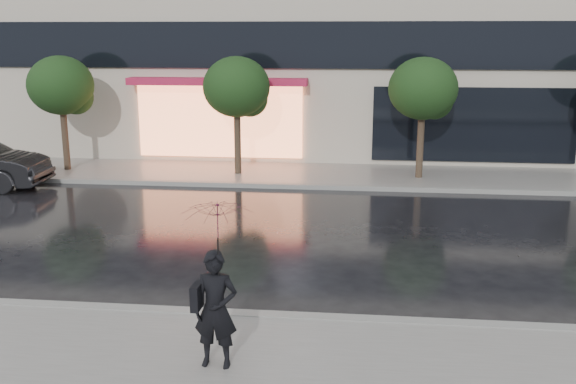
# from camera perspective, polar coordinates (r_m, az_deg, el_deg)

# --- Properties ---
(ground) EXTENTS (120.00, 120.00, 0.00)m
(ground) POSITION_cam_1_polar(r_m,az_deg,el_deg) (11.84, 1.16, -9.44)
(ground) COLOR black
(ground) RESTS_ON ground
(sidewalk_far) EXTENTS (60.00, 3.50, 0.12)m
(sidewalk_far) POSITION_cam_1_polar(r_m,az_deg,el_deg) (21.61, 3.52, 1.50)
(sidewalk_far) COLOR slate
(sidewalk_far) RESTS_ON ground
(curb_near) EXTENTS (60.00, 0.25, 0.14)m
(curb_near) POSITION_cam_1_polar(r_m,az_deg,el_deg) (10.91, 0.70, -11.18)
(curb_near) COLOR gray
(curb_near) RESTS_ON ground
(curb_far) EXTENTS (60.00, 0.25, 0.14)m
(curb_far) POSITION_cam_1_polar(r_m,az_deg,el_deg) (19.90, 3.29, 0.45)
(curb_far) COLOR gray
(curb_far) RESTS_ON ground
(tree_far_west) EXTENTS (2.20, 2.20, 3.99)m
(tree_far_west) POSITION_cam_1_polar(r_m,az_deg,el_deg) (23.14, -19.36, 8.75)
(tree_far_west) COLOR #33261C
(tree_far_west) RESTS_ON ground
(tree_mid_west) EXTENTS (2.20, 2.20, 3.99)m
(tree_mid_west) POSITION_cam_1_polar(r_m,az_deg,el_deg) (21.29, -4.42, 9.10)
(tree_mid_west) COLOR #33261C
(tree_mid_west) RESTS_ON ground
(tree_mid_east) EXTENTS (2.20, 2.20, 3.99)m
(tree_mid_east) POSITION_cam_1_polar(r_m,az_deg,el_deg) (21.05, 12.06, 8.78)
(tree_mid_east) COLOR #33261C
(tree_mid_east) RESTS_ON ground
(pedestrian_with_umbrella) EXTENTS (1.00, 1.02, 2.41)m
(pedestrian_with_umbrella) POSITION_cam_1_polar(r_m,az_deg,el_deg) (8.82, -6.35, -6.01)
(pedestrian_with_umbrella) COLOR black
(pedestrian_with_umbrella) RESTS_ON sidewalk_near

